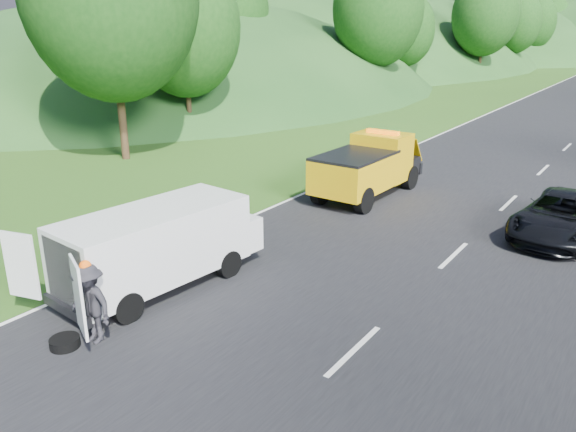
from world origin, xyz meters
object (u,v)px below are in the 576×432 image
Objects in this scene: child at (207,253)px; suitcase at (178,239)px; white_van at (160,244)px; passing_suv at (560,237)px; worker at (95,341)px; spare_tire at (66,348)px; tow_truck at (369,166)px; woman at (181,253)px.

suitcase reaches higher than child.
white_van is 1.23× the size of passing_suv.
passing_suv is (6.87, 12.10, 0.00)m from worker.
child reaches higher than spare_tire.
white_van reaches higher than worker.
suitcase is (-2.19, -7.92, -0.90)m from tow_truck.
tow_truck is at bearing 90.09° from worker.
white_van reaches higher than suitcase.
child is at bearing -133.55° from passing_suv.
white_van is at bearing -171.26° from woman.
woman reaches higher than suitcase.
child is 0.19× the size of passing_suv.
woman is at bearing 128.78° from white_van.
suitcase reaches higher than spare_tire.
tow_truck is 0.93× the size of white_van.
tow_truck reaches higher than white_van.
tow_truck is 10.06m from white_van.
tow_truck is at bearing 74.52° from suitcase.
white_van reaches higher than spare_tire.
white_van is at bearing -123.60° from passing_suv.
suitcase is at bearing -124.56° from child.
white_van is 6.53× the size of child.
worker is at bearing -88.13° from tow_truck.
passing_suv is at bearing 56.50° from white_van.
passing_suv is (6.98, -0.58, -1.17)m from tow_truck.
tow_truck is 8.27m from suitcase.
passing_suv is at bearing -3.32° from tow_truck.
worker reaches higher than suitcase.
white_van reaches higher than woman.
child is at bearing 110.16° from white_van.
tow_truck reaches higher than child.
white_van is (-0.63, -10.04, 0.00)m from tow_truck.
worker is 5.28m from suitcase.
tow_truck is 6.07× the size of child.
white_van is 2.46m from woman.
passing_suv is at bearing 60.33° from spare_tire.
spare_tire is (0.43, -3.13, -1.18)m from white_van.
woman is (-1.19, 1.80, -1.18)m from white_van.
passing_suv reaches higher than child.
tow_truck is 13.22m from spare_tire.
worker reaches higher than child.
woman is 3.19× the size of suitcase.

